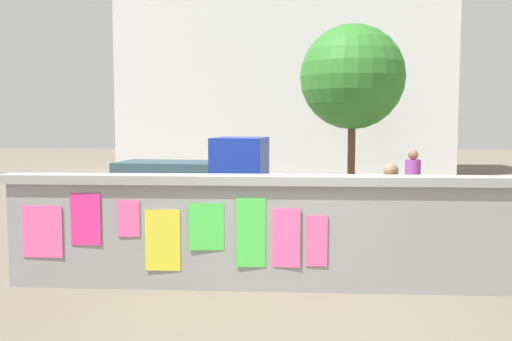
% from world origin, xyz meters
% --- Properties ---
extents(ground, '(60.00, 60.00, 0.00)m').
position_xyz_m(ground, '(0.00, 8.00, 0.00)').
color(ground, '#6B6051').
extents(poster_wall, '(7.58, 0.42, 1.53)m').
position_xyz_m(poster_wall, '(-0.01, -0.00, 0.79)').
color(poster_wall, gray).
rests_on(poster_wall, ground).
extents(auto_rickshaw_truck, '(3.74, 1.86, 1.85)m').
position_xyz_m(auto_rickshaw_truck, '(-2.11, 6.29, 0.90)').
color(auto_rickshaw_truck, black).
rests_on(auto_rickshaw_truck, ground).
extents(motorcycle, '(1.87, 0.69, 0.87)m').
position_xyz_m(motorcycle, '(-0.33, 1.28, 0.46)').
color(motorcycle, black).
rests_on(motorcycle, ground).
extents(bicycle_near, '(1.68, 0.50, 0.95)m').
position_xyz_m(bicycle_near, '(-1.82, 2.73, 0.36)').
color(bicycle_near, black).
rests_on(bicycle_near, ground).
extents(person_walking, '(0.48, 0.48, 1.62)m').
position_xyz_m(person_walking, '(1.59, 1.06, 0.99)').
color(person_walking, '#BF6626').
rests_on(person_walking, ground).
extents(person_bystander, '(0.40, 0.40, 1.62)m').
position_xyz_m(person_bystander, '(2.77, 5.22, 0.99)').
color(person_bystander, purple).
rests_on(person_bystander, ground).
extents(tree_roadside, '(3.34, 3.34, 5.30)m').
position_xyz_m(tree_roadside, '(2.03, 11.16, 3.63)').
color(tree_roadside, brown).
rests_on(tree_roadside, ground).
extents(building_background, '(13.95, 4.49, 8.40)m').
position_xyz_m(building_background, '(-0.23, 17.58, 4.22)').
color(building_background, silver).
rests_on(building_background, ground).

